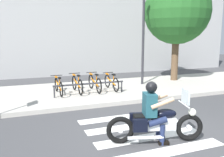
# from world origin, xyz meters

# --- Properties ---
(ground_plane) EXTENTS (48.00, 48.00, 0.00)m
(ground_plane) POSITION_xyz_m (0.00, 0.00, 0.00)
(ground_plane) COLOR #424244
(sidewalk) EXTENTS (24.00, 4.40, 0.15)m
(sidewalk) POSITION_xyz_m (0.00, 5.00, 0.07)
(sidewalk) COLOR #B7B2A8
(sidewalk) RESTS_ON ground
(crosswalk_stripe_1) EXTENTS (2.80, 0.40, 0.01)m
(crosswalk_stripe_1) POSITION_xyz_m (-0.26, -0.80, 0.00)
(crosswalk_stripe_1) COLOR white
(crosswalk_stripe_1) RESTS_ON ground
(crosswalk_stripe_2) EXTENTS (2.80, 0.40, 0.01)m
(crosswalk_stripe_2) POSITION_xyz_m (-0.26, 0.00, 0.00)
(crosswalk_stripe_2) COLOR white
(crosswalk_stripe_2) RESTS_ON ground
(crosswalk_stripe_3) EXTENTS (2.80, 0.40, 0.01)m
(crosswalk_stripe_3) POSITION_xyz_m (-0.26, 0.80, 0.00)
(crosswalk_stripe_3) COLOR white
(crosswalk_stripe_3) RESTS_ON ground
(crosswalk_stripe_4) EXTENTS (2.80, 0.40, 0.01)m
(crosswalk_stripe_4) POSITION_xyz_m (-0.26, 1.60, 0.00)
(crosswalk_stripe_4) COLOR white
(crosswalk_stripe_4) RESTS_ON ground
(motorcycle) EXTENTS (2.23, 0.90, 1.24)m
(motorcycle) POSITION_xyz_m (-0.28, -0.29, 0.46)
(motorcycle) COLOR black
(motorcycle) RESTS_ON ground
(rider) EXTENTS (0.72, 0.65, 1.44)m
(rider) POSITION_xyz_m (-0.35, -0.26, 0.83)
(rider) COLOR #1E4C59
(rider) RESTS_ON ground
(bicycle_0) EXTENTS (0.48, 1.67, 0.72)m
(bicycle_0) POSITION_xyz_m (-1.73, 4.73, 0.49)
(bicycle_0) COLOR black
(bicycle_0) RESTS_ON sidewalk
(bicycle_1) EXTENTS (0.48, 1.68, 0.78)m
(bicycle_1) POSITION_xyz_m (-0.97, 4.73, 0.50)
(bicycle_1) COLOR black
(bicycle_1) RESTS_ON sidewalk
(bicycle_2) EXTENTS (0.48, 1.68, 0.77)m
(bicycle_2) POSITION_xyz_m (-0.21, 4.73, 0.50)
(bicycle_2) COLOR black
(bicycle_2) RESTS_ON sidewalk
(bicycle_3) EXTENTS (0.48, 1.58, 0.73)m
(bicycle_3) POSITION_xyz_m (0.55, 4.73, 0.49)
(bicycle_3) COLOR black
(bicycle_3) RESTS_ON sidewalk
(bike_rack) EXTENTS (2.88, 0.07, 0.49)m
(bike_rack) POSITION_xyz_m (-0.59, 4.17, 0.56)
(bike_rack) COLOR #333338
(bike_rack) RESTS_ON sidewalk
(street_lamp) EXTENTS (0.28, 0.28, 4.51)m
(street_lamp) POSITION_xyz_m (2.43, 5.40, 2.72)
(street_lamp) COLOR #2D2D33
(street_lamp) RESTS_ON ground
(tree_near_rack) EXTENTS (3.39, 3.39, 5.44)m
(tree_near_rack) POSITION_xyz_m (4.58, 5.80, 3.72)
(tree_near_rack) COLOR brown
(tree_near_rack) RESTS_ON ground
(building_backdrop) EXTENTS (24.00, 1.20, 6.11)m
(building_backdrop) POSITION_xyz_m (0.00, 10.70, 3.06)
(building_backdrop) COLOR #A6A6A6
(building_backdrop) RESTS_ON ground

